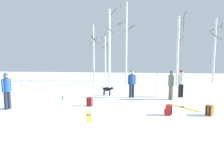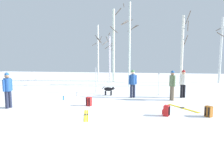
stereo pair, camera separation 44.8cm
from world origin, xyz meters
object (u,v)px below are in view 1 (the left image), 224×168
(person_0, at_px, (7,88))
(birch_tree_3, at_px, (126,43))
(ski_pair_lying_0, at_px, (89,116))
(ski_pair_lying_1, at_px, (183,107))
(birch_tree_0, at_px, (94,52))
(backpack_1, at_px, (168,110))
(person_2, at_px, (132,82))
(dog, at_px, (108,89))
(ski_pair_planted_0, at_px, (94,80))
(person_3, at_px, (181,82))
(birch_tree_1, at_px, (105,57))
(water_bottle_1, at_px, (63,98))
(person_1, at_px, (171,83))
(birch_tree_4, at_px, (178,50))
(backpack_2, at_px, (90,102))
(backpack_0, at_px, (210,110))
(water_bottle_0, at_px, (76,94))
(birch_tree_2, at_px, (109,45))
(ski_poles_0, at_px, (157,83))
(birch_tree_5, at_px, (215,49))

(person_0, relative_size, birch_tree_3, 0.23)
(ski_pair_lying_0, distance_m, ski_pair_lying_1, 4.64)
(ski_pair_lying_0, height_order, birch_tree_0, birch_tree_0)
(backpack_1, bearing_deg, person_2, 114.43)
(person_2, relative_size, birch_tree_3, 0.23)
(dog, xyz_separation_m, ski_pair_lying_1, (4.24, -2.86, -0.38))
(person_0, distance_m, ski_pair_planted_0, 5.80)
(person_3, distance_m, birch_tree_1, 11.93)
(ski_pair_planted_0, relative_size, water_bottle_1, 7.54)
(person_1, xyz_separation_m, birch_tree_4, (1.56, 7.26, 2.30))
(person_3, relative_size, dog, 1.91)
(person_0, bearing_deg, birch_tree_3, 62.32)
(person_2, height_order, backpack_1, person_2)
(backpack_2, bearing_deg, water_bottle_1, 149.16)
(backpack_0, height_order, backpack_2, same)
(dog, height_order, water_bottle_0, dog)
(birch_tree_2, bearing_deg, ski_poles_0, -60.73)
(birch_tree_1, distance_m, birch_tree_2, 1.76)
(water_bottle_0, distance_m, birch_tree_3, 7.10)
(ski_pair_planted_0, height_order, water_bottle_1, ski_pair_planted_0)
(dog, height_order, backpack_1, dog)
(ski_pair_planted_0, relative_size, backpack_1, 4.20)
(birch_tree_0, bearing_deg, ski_pair_lying_1, -58.02)
(person_2, distance_m, ski_pair_lying_1, 3.65)
(ski_pair_planted_0, bearing_deg, birch_tree_2, 92.03)
(birch_tree_2, bearing_deg, person_1, -61.49)
(water_bottle_0, distance_m, birch_tree_1, 10.69)
(person_3, height_order, dog, person_3)
(ski_pair_lying_1, xyz_separation_m, backpack_1, (-0.89, -1.48, 0.20))
(ski_poles_0, relative_size, birch_tree_3, 0.20)
(ski_pair_lying_1, bearing_deg, birch_tree_4, 82.35)
(ski_poles_0, bearing_deg, water_bottle_0, -166.92)
(ski_poles_0, bearing_deg, birch_tree_1, 119.78)
(backpack_2, relative_size, birch_tree_1, 0.09)
(backpack_1, xyz_separation_m, birch_tree_0, (-6.54, 13.38, 3.02))
(water_bottle_1, xyz_separation_m, birch_tree_4, (7.74, 8.42, 3.17))
(dog, height_order, birch_tree_0, birch_tree_0)
(dog, height_order, backpack_2, dog)
(birch_tree_0, distance_m, birch_tree_1, 1.47)
(ski_pair_planted_0, xyz_separation_m, birch_tree_1, (-0.96, 9.19, 1.82))
(person_2, relative_size, birch_tree_5, 0.26)
(person_1, distance_m, water_bottle_1, 6.35)
(ski_pair_lying_1, xyz_separation_m, birch_tree_2, (-5.59, 11.65, 4.02))
(person_3, height_order, water_bottle_1, person_3)
(person_3, bearing_deg, birch_tree_4, 82.61)
(person_1, relative_size, birch_tree_0, 0.27)
(water_bottle_0, relative_size, water_bottle_1, 1.04)
(person_2, distance_m, ski_pair_planted_0, 2.90)
(ski_pair_planted_0, distance_m, birch_tree_5, 14.27)
(person_3, xyz_separation_m, dog, (-4.66, -0.05, -0.59))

